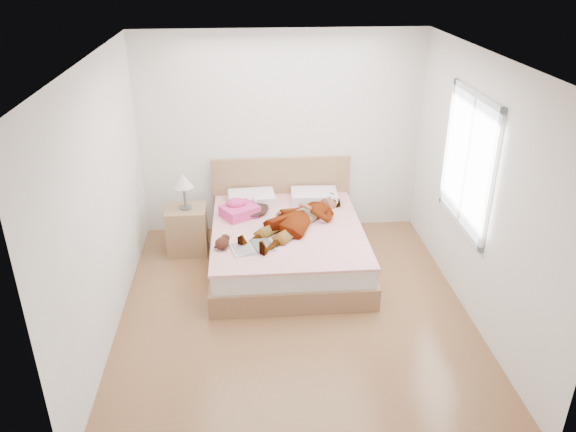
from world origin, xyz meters
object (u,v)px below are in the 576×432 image
at_px(magazine, 253,247).
at_px(coffee_mug, 288,230).
at_px(bed, 287,241).
at_px(plush_toy, 223,242).
at_px(towel, 239,209).
at_px(nightstand, 187,226).
at_px(phone, 254,199).
at_px(woman, 298,216).

distance_m(magazine, coffee_mug, 0.51).
height_order(bed, plush_toy, bed).
height_order(towel, plush_toy, towel).
xyz_separation_m(coffee_mug, nightstand, (-1.20, 0.62, -0.21)).
bearing_deg(towel, phone, 29.86).
height_order(woman, towel, woman).
distance_m(phone, plush_toy, 0.98).
relative_size(woman, magazine, 3.12).
xyz_separation_m(woman, towel, (-0.69, 0.29, -0.03)).
bearing_deg(coffee_mug, woman, 58.28).
height_order(towel, nightstand, nightstand).
distance_m(woman, phone, 0.64).
xyz_separation_m(towel, magazine, (0.15, -0.83, -0.08)).
bearing_deg(coffee_mug, bed, 87.87).
height_order(woman, phone, woman).
distance_m(towel, coffee_mug, 0.76).
relative_size(phone, coffee_mug, 0.71).
distance_m(bed, towel, 0.70).
bearing_deg(plush_toy, towel, 77.49).
bearing_deg(woman, towel, -160.37).
bearing_deg(plush_toy, magazine, -5.95).
bearing_deg(woman, nightstand, -153.82).
relative_size(bed, magazine, 3.90).
xyz_separation_m(towel, nightstand, (-0.65, 0.10, -0.25)).
height_order(woman, nightstand, nightstand).
relative_size(phone, plush_toy, 0.34).
relative_size(towel, nightstand, 0.50).
relative_size(magazine, nightstand, 0.52).
distance_m(woman, bed, 0.37).
distance_m(phone, bed, 0.66).
bearing_deg(magazine, nightstand, 130.78).
bearing_deg(bed, towel, 154.76).
xyz_separation_m(woman, nightstand, (-1.34, 0.39, -0.28)).
relative_size(woman, nightstand, 1.61).
height_order(towel, coffee_mug, towel).
bearing_deg(nightstand, bed, -16.80).
bearing_deg(towel, nightstand, 171.15).
distance_m(woman, towel, 0.75).
relative_size(woman, phone, 19.29).
distance_m(bed, coffee_mug, 0.38).
relative_size(phone, nightstand, 0.08).
height_order(magazine, plush_toy, plush_toy).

